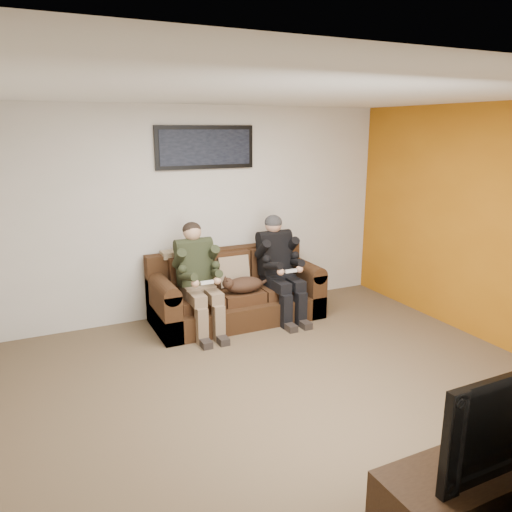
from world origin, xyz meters
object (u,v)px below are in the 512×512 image
tv_stand (488,492)px  person_left (198,272)px  person_right (279,262)px  television (499,412)px  cat (243,285)px  framed_poster (205,147)px  sofa (235,294)px

tv_stand → person_left: bearing=98.3°
person_right → television: bearing=-97.8°
person_right → cat: person_right is taller
person_left → tv_stand: (0.57, -3.60, -0.48)m
cat → framed_poster: bearing=106.6°
cat → framed_poster: size_ratio=0.53×
sofa → framed_poster: bearing=117.0°
framed_poster → tv_stand: bearing=-86.7°
tv_stand → television: television is taller
sofa → television: bearing=-89.4°
cat → tv_stand: (0.04, -3.51, -0.29)m
sofa → tv_stand: 3.78m
framed_poster → sofa: bearing=-63.0°
person_right → person_left: bearing=-180.0°
person_right → tv_stand: size_ratio=0.88×
cat → sofa: bearing=89.2°
tv_stand → television: 0.53m
sofa → television: television is taller
sofa → person_left: 0.68m
tv_stand → framed_poster: bearing=92.6°
sofa → tv_stand: size_ratio=1.43×
person_right → tv_stand: person_right is taller
cat → framed_poster: framed_poster is taller
person_right → television: size_ratio=1.20×
sofa → cat: (-0.00, -0.27, 0.19)m
sofa → tv_stand: bearing=-89.4°
sofa → person_right: (0.53, -0.17, 0.39)m
sofa → cat: size_ratio=3.14×
cat → framed_poster: (-0.20, 0.66, 1.59)m
television → cat: bearing=90.1°
person_right → cat: (-0.53, -0.09, -0.20)m
person_left → tv_stand: bearing=-81.0°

